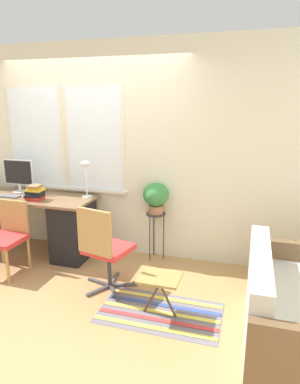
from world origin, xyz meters
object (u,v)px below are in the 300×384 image
Objects in this scene: monitor at (19,175)px; desk_chair_wooden at (6,235)px; keyboard at (6,196)px; plant_stand at (156,219)px; couch_loveseat at (295,314)px; book_stack at (35,193)px; potted_plant at (156,196)px; folding_stool at (160,280)px; office_chair_swivel at (104,247)px; desk_lamp at (86,170)px; mouse at (24,197)px.

monitor reaches higher than desk_chair_wooden.
keyboard is 1.96m from plant_stand.
couch_loveseat is at bearing -17.96° from monitor.
desk_chair_wooden is at bearing -107.70° from book_stack.
potted_plant reaches higher than folding_stool.
couch_loveseat is at bearing -176.91° from office_chair_swivel.
desk_lamp reaches higher than office_chair_swivel.
potted_plant is at bearing 5.96° from desk_lamp.
monitor is 1.83m from office_chair_swivel.
keyboard is 0.99× the size of potted_plant.
desk_chair_wooden reaches higher than couch_loveseat.
couch_loveseat is at bearing -39.00° from plant_stand.
monitor reaches higher than potted_plant.
keyboard is 0.64m from desk_chair_wooden.
couch_loveseat is (3.45, -0.87, -0.51)m from keyboard.
monitor is at bearing 148.02° from book_stack.
monitor reaches higher than couch_loveseat.
desk_lamp is (1.01, 0.29, 0.35)m from keyboard.
monitor is at bearing -175.77° from plant_stand.
desk_lamp reaches higher than folding_stool.
keyboard is at bearing 75.90° from couch_loveseat.
keyboard reaches higher than couch_loveseat.
desk_lamp reaches higher than mouse.
keyboard is 1.62× the size of book_stack.
plant_stand is at bearing 51.00° from couch_loveseat.
desk_lamp is 1.20m from office_chair_swivel.
desk_chair_wooden is (-0.13, -0.42, -0.41)m from book_stack.
plant_stand is (0.30, 0.92, 0.03)m from office_chair_swivel.
office_chair_swivel is 1.02m from potted_plant.
mouse is 0.06× the size of office_chair_swivel.
book_stack is 0.16× the size of couch_loveseat.
monitor is 0.93m from desk_chair_wooden.
monitor is 1.88× the size of book_stack.
desk_lamp is 2.01× the size of book_stack.
potted_plant is at bearing 27.90° from desk_chair_wooden.
couch_loveseat is at bearing -14.10° from keyboard.
desk_chair_wooden is (0.28, -0.68, -0.57)m from monitor.
folding_stool is (1.97, -0.35, -0.09)m from desk_chair_wooden.
monitor is 1.16× the size of keyboard.
desk_chair_wooden is 0.56× the size of couch_loveseat.
monitor reaches higher than book_stack.
potted_plant is (1.66, 0.36, 0.04)m from mouse.
mouse is 0.09× the size of plant_stand.
folding_stool is at bearing -9.45° from desk_chair_wooden.
potted_plant reaches higher than keyboard.
plant_stand is 0.30m from potted_plant.
monitor is at bearing -12.99° from office_chair_swivel.
office_chair_swivel is (0.60, -0.82, -0.63)m from desk_lamp.
office_chair_swivel reaches higher than keyboard.
desk_chair_wooden is 3.17m from couch_loveseat.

